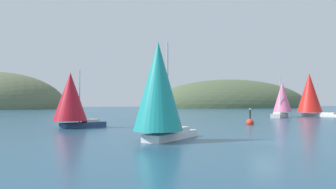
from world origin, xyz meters
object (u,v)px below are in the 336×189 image
(sailboat_crimson_sail, at_px, (71,98))
(sailboat_red_spinnaker, at_px, (310,94))
(sailboat_teal_sail, at_px, (159,89))
(sailboat_pink_spinnaker, at_px, (282,99))
(channel_buoy, at_px, (250,122))

(sailboat_crimson_sail, xyz_separation_m, sailboat_red_spinnaker, (51.59, 21.25, 1.39))
(sailboat_teal_sail, bearing_deg, sailboat_pink_spinnaker, 45.11)
(sailboat_pink_spinnaker, height_order, sailboat_teal_sail, sailboat_pink_spinnaker)
(sailboat_pink_spinnaker, height_order, sailboat_red_spinnaker, sailboat_red_spinnaker)
(sailboat_pink_spinnaker, height_order, sailboat_crimson_sail, sailboat_pink_spinnaker)
(sailboat_crimson_sail, relative_size, sailboat_teal_sail, 0.87)
(sailboat_pink_spinnaker, xyz_separation_m, sailboat_teal_sail, (-34.61, -34.74, 0.50))
(sailboat_pink_spinnaker, relative_size, sailboat_teal_sail, 1.02)
(sailboat_teal_sail, relative_size, channel_buoy, 3.29)
(sailboat_teal_sail, bearing_deg, sailboat_crimson_sail, 116.18)
(sailboat_red_spinnaker, bearing_deg, sailboat_teal_sail, -139.38)
(sailboat_red_spinnaker, distance_m, sailboat_teal_sail, 57.49)
(sailboat_red_spinnaker, bearing_deg, sailboat_pink_spinnaker, -163.43)
(sailboat_pink_spinnaker, height_order, channel_buoy, sailboat_pink_spinnaker)
(sailboat_crimson_sail, distance_m, sailboat_teal_sail, 18.04)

